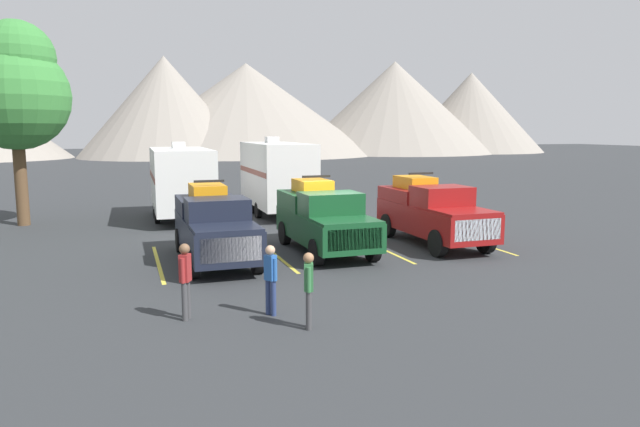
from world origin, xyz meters
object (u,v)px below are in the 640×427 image
at_px(pickup_truck_a, 214,225).
at_px(camper_trailer_a, 181,179).
at_px(pickup_truck_c, 431,211).
at_px(person_c, 309,285).
at_px(person_a, 271,275).
at_px(pickup_truck_b, 323,218).
at_px(camper_trailer_b, 277,174).
at_px(person_b, 185,276).

relative_size(pickup_truck_a, camper_trailer_a, 0.75).
distance_m(pickup_truck_c, person_c, 10.40).
bearing_deg(camper_trailer_a, person_a, -88.10).
relative_size(pickup_truck_a, person_a, 3.50).
relative_size(pickup_truck_b, camper_trailer_a, 0.71).
bearing_deg(pickup_truck_b, person_c, -111.22).
distance_m(pickup_truck_b, camper_trailer_a, 9.81).
bearing_deg(camper_trailer_b, pickup_truck_c, -68.43).
xyz_separation_m(pickup_truck_c, person_b, (-9.58, -6.07, -0.22)).
relative_size(camper_trailer_a, person_c, 4.62).
height_order(pickup_truck_b, camper_trailer_b, camper_trailer_b).
bearing_deg(pickup_truck_c, person_b, -147.64).
xyz_separation_m(pickup_truck_c, person_a, (-7.71, -6.37, -0.27)).
distance_m(pickup_truck_a, camper_trailer_b, 10.38).
bearing_deg(camper_trailer_a, person_c, -86.35).
bearing_deg(camper_trailer_a, pickup_truck_a, -89.14).
relative_size(camper_trailer_b, person_a, 4.75).
relative_size(pickup_truck_b, person_c, 3.27).
height_order(camper_trailer_a, person_b, camper_trailer_a).
distance_m(pickup_truck_b, person_a, 7.27).
height_order(camper_trailer_b, person_a, camper_trailer_b).
bearing_deg(camper_trailer_a, person_b, -95.19).
distance_m(pickup_truck_c, camper_trailer_a, 12.17).
relative_size(person_a, person_c, 0.98).
bearing_deg(person_b, camper_trailer_b, 68.31).
distance_m(camper_trailer_a, camper_trailer_b, 4.65).
bearing_deg(camper_trailer_a, pickup_truck_b, -65.98).
distance_m(pickup_truck_b, camper_trailer_b, 9.09).
xyz_separation_m(person_a, person_c, (0.54, -1.16, 0.02)).
xyz_separation_m(pickup_truck_a, person_a, (0.37, -6.09, -0.23)).
bearing_deg(camper_trailer_b, person_b, -111.69).
height_order(pickup_truck_a, person_a, pickup_truck_a).
xyz_separation_m(pickup_truck_c, camper_trailer_a, (-8.22, 8.95, 0.70)).
height_order(pickup_truck_a, person_c, pickup_truck_a).
relative_size(pickup_truck_a, person_c, 3.44).
xyz_separation_m(pickup_truck_b, person_b, (-5.34, -6.09, -0.19)).
bearing_deg(person_a, person_c, -64.93).
distance_m(pickup_truck_a, person_c, 7.31).
relative_size(person_b, person_c, 1.04).
xyz_separation_m(camper_trailer_b, person_a, (-4.14, -15.41, -1.09)).
height_order(pickup_truck_b, pickup_truck_c, pickup_truck_c).
height_order(pickup_truck_a, camper_trailer_b, camper_trailer_b).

